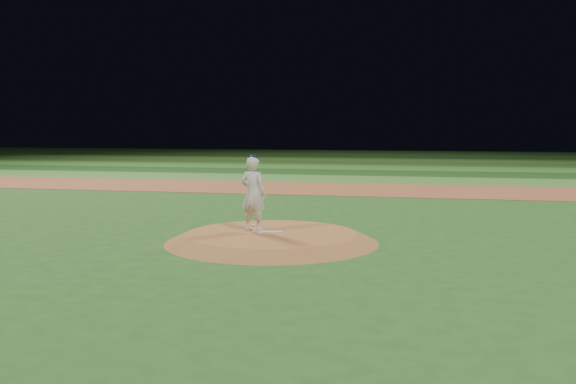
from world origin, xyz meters
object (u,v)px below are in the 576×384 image
at_px(pitching_rubber, 269,232).
at_px(pitcher_on_mound, 253,194).
at_px(pitchers_mound, 272,237).
at_px(rosin_bag, 253,225).

relative_size(pitching_rubber, pitcher_on_mound, 0.32).
xyz_separation_m(pitchers_mound, pitcher_on_mound, (-0.52, 0.13, 1.11)).
bearing_deg(rosin_bag, pitcher_on_mound, -73.94).
bearing_deg(pitching_rubber, pitcher_on_mound, 141.59).
distance_m(pitching_rubber, pitcher_on_mound, 1.08).
bearing_deg(pitcher_on_mound, pitching_rubber, -16.12).
bearing_deg(pitchers_mound, pitching_rubber, -175.25).
bearing_deg(pitcher_on_mound, rosin_bag, 106.06).
height_order(pitching_rubber, pitcher_on_mound, pitcher_on_mound).
bearing_deg(rosin_bag, pitching_rubber, -53.87).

